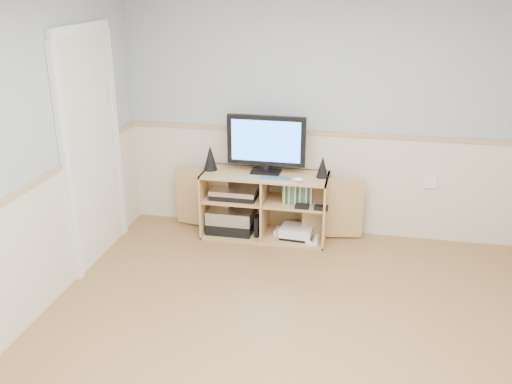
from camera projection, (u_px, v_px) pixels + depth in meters
room at (289, 191)px, 3.48m from camera, size 4.04×4.54×2.54m
media_cabinet at (266, 203)px, 5.65m from camera, size 1.90×0.46×0.65m
monitor at (266, 142)px, 5.42m from camera, size 0.76×0.18×0.56m
speaker_left at (210, 158)px, 5.56m from camera, size 0.13×0.13×0.25m
speaker_right at (323, 167)px, 5.36m from camera, size 0.11×0.11×0.21m
keyboard at (275, 179)px, 5.33m from camera, size 0.32×0.17×0.01m
mouse at (298, 180)px, 5.29m from camera, size 0.10×0.07×0.04m
av_components at (233, 213)px, 5.70m from camera, size 0.52×0.33×0.47m
game_consoles at (296, 232)px, 5.62m from camera, size 0.45×0.30×0.11m
game_cases at (298, 193)px, 5.47m from camera, size 0.28×0.14×0.19m
wall_outlet at (430, 182)px, 5.43m from camera, size 0.12×0.03×0.12m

